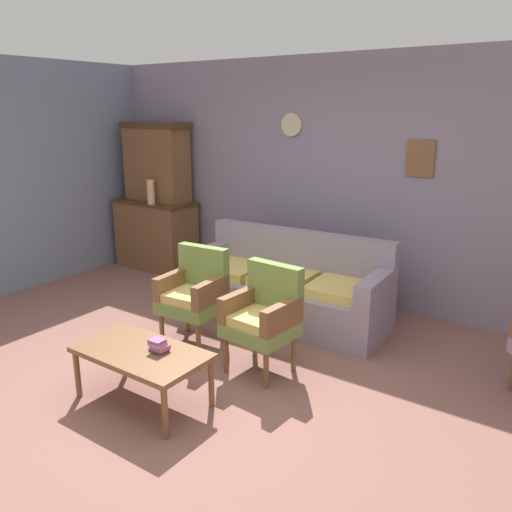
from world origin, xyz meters
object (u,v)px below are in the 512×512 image
at_px(armchair_by_doorway, 195,292).
at_px(coffee_table, 142,356).
at_px(floral_couch, 287,290).
at_px(armchair_near_couch_end, 264,314).
at_px(book_stack_on_table, 159,346).
at_px(side_cabinet, 156,234).
at_px(vase_on_cabinet, 151,192).

height_order(armchair_by_doorway, coffee_table, armchair_by_doorway).
xyz_separation_m(floral_couch, armchair_near_couch_end, (0.41, -1.03, 0.17)).
distance_m(armchair_near_couch_end, book_stack_on_table, 0.94).
bearing_deg(armchair_near_couch_end, side_cabinet, 150.96).
bearing_deg(book_stack_on_table, armchair_by_doorway, 117.36).
xyz_separation_m(vase_on_cabinet, armchair_near_couch_end, (2.72, -1.40, -0.59)).
distance_m(side_cabinet, book_stack_on_table, 3.52).
xyz_separation_m(armchair_near_couch_end, book_stack_on_table, (-0.34, -0.87, -0.03)).
xyz_separation_m(vase_on_cabinet, armchair_by_doorway, (1.88, -1.31, -0.59)).
bearing_deg(floral_couch, vase_on_cabinet, 171.00).
distance_m(floral_couch, book_stack_on_table, 1.91).
bearing_deg(armchair_near_couch_end, coffee_table, -116.07).
bearing_deg(vase_on_cabinet, floral_couch, -9.00).
distance_m(vase_on_cabinet, book_stack_on_table, 3.35).
relative_size(side_cabinet, floral_couch, 0.54).
bearing_deg(vase_on_cabinet, side_cabinet, 126.97).
bearing_deg(armchair_by_doorway, floral_couch, 66.01).
bearing_deg(vase_on_cabinet, armchair_near_couch_end, -27.23).
bearing_deg(armchair_by_doorway, coffee_table, -69.78).
xyz_separation_m(floral_couch, armchair_by_doorway, (-0.42, -0.95, 0.17)).
height_order(armchair_by_doorway, book_stack_on_table, armchair_by_doorway).
relative_size(side_cabinet, vase_on_cabinet, 3.62).
height_order(side_cabinet, vase_on_cabinet, vase_on_cabinet).
relative_size(side_cabinet, coffee_table, 1.16).
distance_m(vase_on_cabinet, floral_couch, 2.46).
bearing_deg(floral_couch, armchair_near_couch_end, -68.39).
bearing_deg(side_cabinet, floral_couch, -12.77).
xyz_separation_m(armchair_by_doorway, armchair_near_couch_end, (0.83, -0.08, 0.00)).
height_order(side_cabinet, floral_couch, side_cabinet).
distance_m(vase_on_cabinet, coffee_table, 3.32).
relative_size(floral_couch, armchair_by_doorway, 2.36).
height_order(side_cabinet, book_stack_on_table, side_cabinet).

